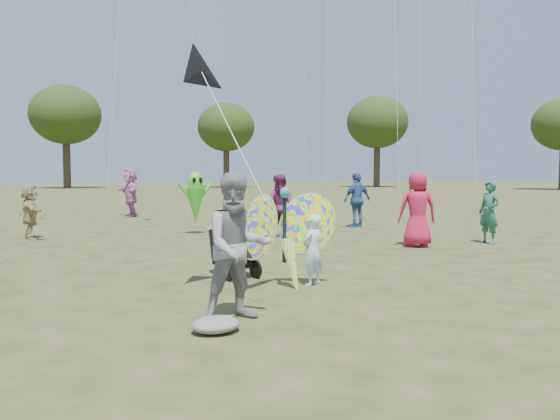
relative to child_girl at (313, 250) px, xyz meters
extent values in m
plane|color=#51592B|center=(0.09, -0.63, -0.54)|extent=(160.00, 160.00, 0.00)
imported|color=#B3DEFE|center=(0.00, 0.00, 0.00)|extent=(0.46, 0.39, 1.08)
imported|color=gray|center=(-1.75, -1.25, 0.32)|extent=(0.88, 0.72, 1.71)
ellipsoid|color=slate|center=(-2.16, -1.62, -0.45)|extent=(0.54, 0.44, 0.17)
imported|color=#B41C3E|center=(4.33, 2.61, 0.33)|extent=(1.01, 0.88, 1.75)
imported|color=#345B8F|center=(5.68, 6.91, 0.32)|extent=(1.05, 0.53, 1.72)
imported|color=tan|center=(-3.52, 8.23, 0.17)|extent=(0.47, 1.33, 1.42)
imported|color=#6C2450|center=(2.31, 5.52, 0.29)|extent=(1.00, 1.02, 1.66)
imported|color=#235F4B|center=(6.22, 2.24, 0.22)|extent=(0.38, 0.56, 1.52)
imported|color=#C571AD|center=(0.27, 14.22, 0.40)|extent=(0.64, 1.77, 1.88)
cube|color=black|center=(-0.78, 1.25, 0.01)|extent=(0.59, 0.92, 0.71)
cube|color=black|center=(-0.78, 1.25, -0.32)|extent=(0.52, 0.74, 0.10)
ellipsoid|color=black|center=(-0.78, 1.50, 0.34)|extent=(0.51, 0.45, 0.33)
cylinder|color=black|center=(-1.02, 0.90, -0.39)|extent=(0.10, 0.30, 0.30)
cylinder|color=black|center=(-0.54, 0.90, -0.39)|extent=(0.10, 0.30, 0.30)
cylinder|color=black|center=(-0.78, 1.70, -0.43)|extent=(0.08, 0.23, 0.22)
cylinder|color=black|center=(-0.78, 0.77, 0.44)|extent=(0.44, 0.10, 0.03)
cube|color=#996A4A|center=(-0.78, 1.20, 0.42)|extent=(0.38, 0.33, 0.26)
ellipsoid|color=#FF284E|center=(-0.80, 0.10, 0.38)|extent=(0.98, 0.71, 1.24)
ellipsoid|color=#FF284E|center=(-0.04, 0.10, 0.38)|extent=(0.98, 0.71, 1.24)
cylinder|color=black|center=(-0.42, 0.12, 0.33)|extent=(0.06, 0.06, 1.00)
cone|color=#FF284E|center=(-0.37, -0.05, -0.24)|extent=(0.36, 0.49, 0.93)
sphere|color=teal|center=(-0.42, 0.10, 0.88)|extent=(0.16, 0.16, 0.16)
cone|color=black|center=(-1.73, 0.05, 2.54)|extent=(0.89, 0.62, 0.81)
cylinder|color=silver|center=(-1.54, -0.55, 1.69)|extent=(0.39, 1.22, 1.71)
cone|color=green|center=(0.59, 7.34, 0.26)|extent=(0.56, 0.56, 0.95)
ellipsoid|color=green|center=(0.59, 7.34, 0.91)|extent=(0.44, 0.39, 0.57)
ellipsoid|color=black|center=(0.50, 7.16, 0.96)|extent=(0.10, 0.05, 0.17)
ellipsoid|color=black|center=(0.68, 7.16, 0.96)|extent=(0.10, 0.05, 0.17)
cylinder|color=green|center=(0.29, 7.34, 0.66)|extent=(0.43, 0.10, 0.49)
cylinder|color=green|center=(0.89, 7.34, 0.66)|extent=(0.43, 0.10, 0.49)
cylinder|color=silver|center=(0.89, 7.14, -0.34)|extent=(0.61, 0.41, 0.41)
cylinder|color=silver|center=(10.39, 6.93, 6.75)|extent=(2.61, 3.12, 11.99)
cylinder|color=#3A2D21|center=(2.09, 54.37, 1.77)|extent=(0.77, 0.77, 4.62)
ellipsoid|color=#2B4214|center=(2.09, 54.37, 7.16)|extent=(7.26, 7.26, 6.17)
cylinder|color=#3A2D21|center=(18.09, 49.37, 1.45)|extent=(0.66, 0.67, 3.99)
ellipsoid|color=#2B4214|center=(18.09, 49.37, 6.11)|extent=(6.27, 6.27, 5.33)
cylinder|color=#3A2D21|center=(34.09, 43.37, 1.66)|extent=(0.73, 0.73, 4.41)
ellipsoid|color=#2B4214|center=(34.09, 43.37, 6.81)|extent=(6.93, 6.93, 5.89)
camera|label=1|loc=(-4.17, -7.06, 1.18)|focal=35.00mm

